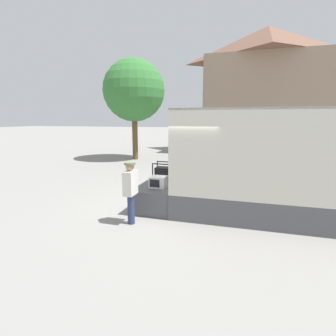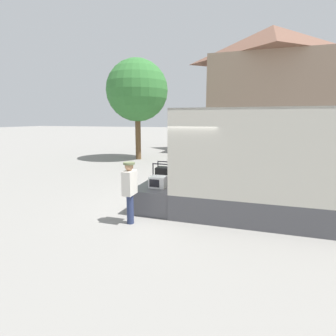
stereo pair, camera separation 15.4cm
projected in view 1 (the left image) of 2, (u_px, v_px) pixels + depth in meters
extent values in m
plane|color=gray|center=(179.00, 207.00, 8.10)|extent=(160.00, 160.00, 0.00)
cube|color=#4C4C51|center=(262.00, 203.00, 7.36)|extent=(4.86, 2.29, 0.70)
cube|color=beige|center=(263.00, 147.00, 8.14)|extent=(4.86, 0.06, 2.25)
cube|color=beige|center=(269.00, 157.00, 6.04)|extent=(4.86, 0.06, 2.25)
cube|color=beige|center=(269.00, 110.00, 6.89)|extent=(4.86, 2.29, 0.06)
cylinder|color=#3370B2|center=(220.00, 179.00, 7.98)|extent=(0.30, 0.30, 0.37)
cube|color=#2D7F33|center=(329.00, 189.00, 6.99)|extent=(0.44, 0.32, 0.28)
cube|color=#B2A893|center=(261.00, 180.00, 7.87)|extent=(0.44, 0.32, 0.32)
cube|color=#2D7F33|center=(305.00, 187.00, 7.23)|extent=(0.44, 0.32, 0.26)
cube|color=#4C4C51|center=(161.00, 195.00, 8.19)|extent=(1.16, 2.17, 0.70)
cube|color=white|center=(158.00, 182.00, 7.68)|extent=(0.47, 0.41, 0.33)
cube|color=black|center=(154.00, 183.00, 7.49)|extent=(0.30, 0.01, 0.22)
cube|color=black|center=(164.00, 173.00, 8.65)|extent=(0.54, 0.41, 0.42)
cylinder|color=slate|center=(170.00, 173.00, 8.59)|extent=(0.20, 0.23, 0.23)
cylinder|color=black|center=(153.00, 172.00, 8.50)|extent=(0.04, 0.04, 0.58)
cylinder|color=black|center=(171.00, 173.00, 8.33)|extent=(0.04, 0.04, 0.58)
cylinder|color=black|center=(157.00, 169.00, 8.95)|extent=(0.04, 0.04, 0.58)
cylinder|color=black|center=(175.00, 170.00, 8.78)|extent=(0.04, 0.04, 0.58)
cylinder|color=black|center=(162.00, 164.00, 8.36)|extent=(0.63, 0.04, 0.04)
cylinder|color=black|center=(166.00, 162.00, 8.82)|extent=(0.63, 0.04, 0.04)
cylinder|color=navy|center=(131.00, 209.00, 6.75)|extent=(0.18, 0.18, 0.78)
cube|color=beige|center=(130.00, 183.00, 6.62)|extent=(0.24, 0.44, 0.62)
sphere|color=tan|center=(130.00, 167.00, 6.54)|extent=(0.21, 0.21, 0.21)
cylinder|color=#606B47|center=(130.00, 164.00, 6.53)|extent=(0.29, 0.29, 0.05)
cube|color=gray|center=(263.00, 107.00, 21.50)|extent=(8.94, 7.17, 7.29)
pyramid|color=brown|center=(268.00, 43.00, 20.60)|extent=(9.39, 7.53, 2.55)
cylinder|color=brown|center=(135.00, 139.00, 17.57)|extent=(0.36, 0.36, 2.72)
sphere|color=#337033|center=(134.00, 90.00, 16.99)|extent=(3.99, 3.99, 3.99)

